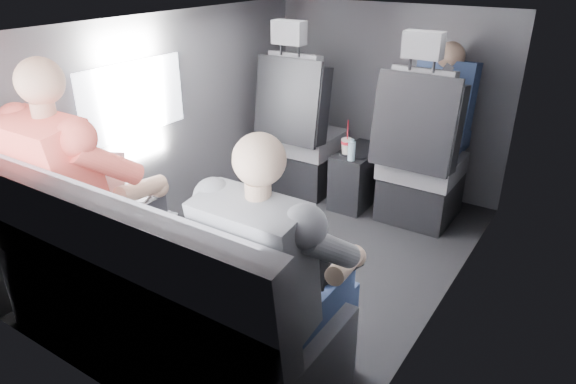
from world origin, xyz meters
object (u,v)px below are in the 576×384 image
Objects in this scene: front_seat_left at (302,140)px; laptop_white at (109,186)px; soda_cup at (347,146)px; passenger_rear_right at (280,277)px; front_seat_right at (419,165)px; passenger_rear_left at (85,196)px; laptop_black at (312,254)px; passenger_front_right at (444,106)px; water_bottle at (352,151)px; rear_bench at (155,306)px; center_console at (358,177)px.

laptop_white is at bearing -92.69° from front_seat_left.
passenger_rear_right is at bearing -70.42° from soda_cup.
front_seat_left is at bearing 87.31° from laptop_white.
passenger_rear_left is at bearing -117.67° from front_seat_right.
passenger_front_right is (-0.12, 1.89, 0.11)m from laptop_black.
front_seat_right is 2.06m from passenger_rear_left.
laptop_white reaches higher than water_bottle.
front_seat_right is at bearing 62.33° from passenger_rear_left.
passenger_rear_right is (0.57, 0.10, 0.30)m from rear_bench.
laptop_black is 0.26× the size of passenger_rear_left.
laptop_white reaches higher than laptop_black.
front_seat_right is at bearing 76.69° from rear_bench.
laptop_black is at bearing -67.52° from soda_cup.
soda_cup is 1.83m from passenger_rear_right.
passenger_front_right is (1.01, 1.91, 0.11)m from laptop_white.
laptop_black is (0.64, -1.55, 0.17)m from soda_cup.
front_seat_left is at bearing 88.48° from passenger_rear_left.
center_console is at bearing 99.46° from water_bottle.
rear_bench is at bearing -10.70° from passenger_rear_left.
front_seat_right reaches higher than rear_bench.
rear_bench is 1.36× the size of passenger_rear_right.
soda_cup is at bearing -11.55° from front_seat_left.
laptop_black reaches higher than soda_cup.
rear_bench is at bearing -102.56° from passenger_front_right.
front_seat_left is 0.49m from center_console.
water_bottle is at bearing 111.06° from laptop_black.
soda_cup is 0.10m from water_bottle.
laptop_white is 0.35× the size of passenger_rear_left.
front_seat_right reaches higher than passenger_rear_right.
laptop_black is at bearing -70.24° from center_console.
front_seat_right is at bearing 95.26° from laptop_black.
laptop_white is (-0.56, -1.49, 0.17)m from water_bottle.
rear_bench is 2.22× the size of passenger_front_right.
laptop_black is (0.15, -1.63, 0.23)m from front_seat_right.
front_seat_left and front_seat_right have the same top height.
laptop_white is (-0.49, -1.57, 0.17)m from soda_cup.
laptop_black is 0.29× the size of passenger_rear_right.
passenger_front_right is at bearing 83.06° from front_seat_right.
front_seat_left is 1.67m from laptop_white.
passenger_rear_left is at bearing -170.83° from laptop_black.
soda_cup is 1.68× the size of water_bottle.
front_seat_right is 1.65m from laptop_black.
passenger_rear_right is (-0.03, -0.18, -0.02)m from laptop_black.
center_console is 0.37× the size of passenger_rear_left.
front_seat_right is at bearing 9.70° from soda_cup.
laptop_black is (0.60, 0.27, 0.32)m from rear_bench.
front_seat_left is 2.77× the size of laptop_white.
passenger_rear_left reaches higher than laptop_black.
laptop_white is 0.39× the size of passenger_rear_right.
laptop_black is 1.11m from passenger_rear_left.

